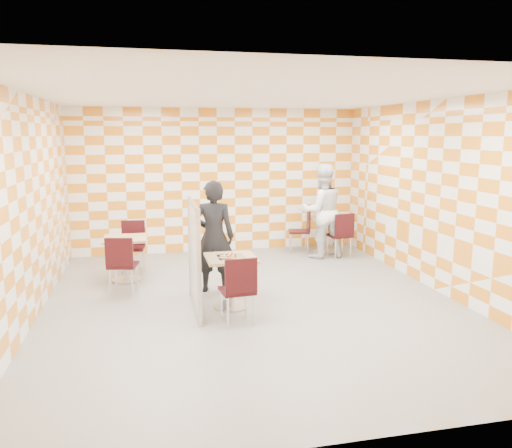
# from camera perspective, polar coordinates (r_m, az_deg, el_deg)

# --- Properties ---
(room_shell) EXTENTS (7.00, 7.00, 7.00)m
(room_shell) POSITION_cam_1_polar(r_m,az_deg,el_deg) (7.66, -1.29, 2.99)
(room_shell) COLOR gray
(room_shell) RESTS_ON ground
(main_table) EXTENTS (0.70, 0.70, 0.75)m
(main_table) POSITION_cam_1_polar(r_m,az_deg,el_deg) (7.16, -2.87, -5.63)
(main_table) COLOR tan
(main_table) RESTS_ON ground
(second_table) EXTENTS (0.70, 0.70, 0.75)m
(second_table) POSITION_cam_1_polar(r_m,az_deg,el_deg) (10.59, 7.97, -0.52)
(second_table) COLOR tan
(second_table) RESTS_ON ground
(empty_table) EXTENTS (0.70, 0.70, 0.75)m
(empty_table) POSITION_cam_1_polar(r_m,az_deg,el_deg) (8.74, -14.70, -3.05)
(empty_table) COLOR tan
(empty_table) RESTS_ON ground
(chair_main_front) EXTENTS (0.46, 0.47, 0.92)m
(chair_main_front) POSITION_cam_1_polar(r_m,az_deg,el_deg) (6.46, -1.96, -7.06)
(chair_main_front) COLOR black
(chair_main_front) RESTS_ON ground
(chair_second_front) EXTENTS (0.47, 0.48, 0.92)m
(chair_second_front) POSITION_cam_1_polar(r_m,az_deg,el_deg) (10.10, 9.76, -0.90)
(chair_second_front) COLOR black
(chair_second_front) RESTS_ON ground
(chair_second_side) EXTENTS (0.51, 0.50, 0.92)m
(chair_second_side) POSITION_cam_1_polar(r_m,az_deg,el_deg) (10.53, 5.43, -0.34)
(chair_second_side) COLOR black
(chair_second_side) RESTS_ON ground
(chair_empty_near) EXTENTS (0.50, 0.51, 0.92)m
(chair_empty_near) POSITION_cam_1_polar(r_m,az_deg,el_deg) (7.97, -15.14, -4.08)
(chair_empty_near) COLOR black
(chair_empty_near) RESTS_ON ground
(chair_empty_far) EXTENTS (0.47, 0.48, 0.92)m
(chair_empty_far) POSITION_cam_1_polar(r_m,az_deg,el_deg) (9.29, -13.89, -2.01)
(chair_empty_far) COLOR black
(chair_empty_far) RESTS_ON ground
(partition) EXTENTS (0.08, 1.38, 1.55)m
(partition) POSITION_cam_1_polar(r_m,az_deg,el_deg) (7.04, -7.07, -3.60)
(partition) COLOR white
(partition) RESTS_ON ground
(man_dark) EXTENTS (0.73, 0.57, 1.77)m
(man_dark) POSITION_cam_1_polar(r_m,az_deg,el_deg) (7.83, -4.85, -1.45)
(man_dark) COLOR black
(man_dark) RESTS_ON ground
(man_white) EXTENTS (0.95, 0.75, 1.89)m
(man_white) POSITION_cam_1_polar(r_m,az_deg,el_deg) (10.11, 7.52, 1.49)
(man_white) COLOR white
(man_white) RESTS_ON ground
(pizza_on_foil) EXTENTS (0.40, 0.40, 0.04)m
(pizza_on_foil) POSITION_cam_1_polar(r_m,az_deg,el_deg) (7.08, -2.87, -3.65)
(pizza_on_foil) COLOR silver
(pizza_on_foil) RESTS_ON main_table
(sport_bottle) EXTENTS (0.06, 0.06, 0.20)m
(sport_bottle) POSITION_cam_1_polar(r_m,az_deg,el_deg) (10.51, 6.86, 1.24)
(sport_bottle) COLOR white
(sport_bottle) RESTS_ON second_table
(soda_bottle) EXTENTS (0.07, 0.07, 0.23)m
(soda_bottle) POSITION_cam_1_polar(r_m,az_deg,el_deg) (10.64, 8.27, 1.40)
(soda_bottle) COLOR black
(soda_bottle) RESTS_ON second_table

